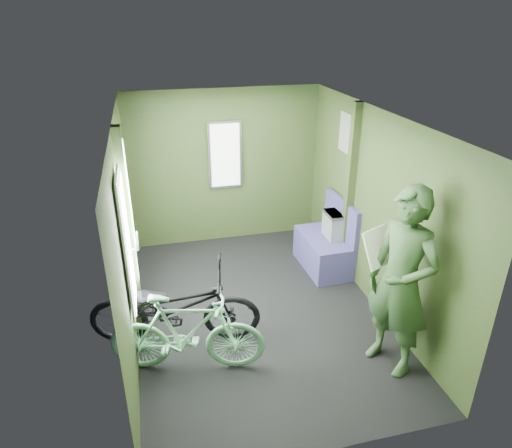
# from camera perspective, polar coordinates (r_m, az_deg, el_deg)

# --- Properties ---
(room) EXTENTS (4.00, 4.02, 2.31)m
(room) POSITION_cam_1_polar(r_m,az_deg,el_deg) (4.89, -0.25, 3.23)
(room) COLOR black
(room) RESTS_ON ground
(bicycle_black) EXTENTS (1.90, 1.08, 1.02)m
(bicycle_black) POSITION_cam_1_polar(r_m,az_deg,el_deg) (5.17, -9.74, -14.41)
(bicycle_black) COLOR black
(bicycle_black) RESTS_ON ground
(bicycle_mint) EXTENTS (1.59, 0.85, 0.94)m
(bicycle_mint) POSITION_cam_1_polar(r_m,az_deg,el_deg) (4.84, -8.29, -17.55)
(bicycle_mint) COLOR #8BDEAE
(bicycle_mint) RESTS_ON ground
(passenger) EXTENTS (0.70, 0.83, 1.91)m
(passenger) POSITION_cam_1_polar(r_m,az_deg,el_deg) (4.50, 17.68, -7.04)
(passenger) COLOR #35562F
(passenger) RESTS_ON ground
(waste_box) EXTENTS (0.24, 0.34, 0.82)m
(waste_box) POSITION_cam_1_polar(r_m,az_deg,el_deg) (6.32, 9.71, -2.01)
(waste_box) COLOR gray
(waste_box) RESTS_ON ground
(bench_seat) EXTENTS (0.56, 0.96, 0.99)m
(bench_seat) POSITION_cam_1_polar(r_m,az_deg,el_deg) (6.35, 8.64, -3.03)
(bench_seat) COLOR navy
(bench_seat) RESTS_ON ground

